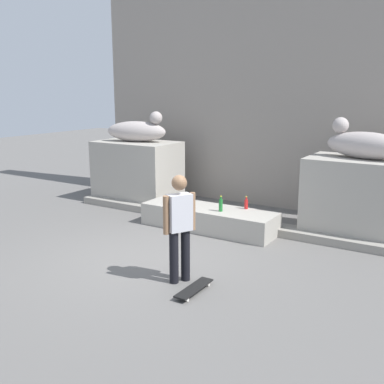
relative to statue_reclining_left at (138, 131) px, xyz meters
name	(u,v)px	position (x,y,z in m)	size (l,w,h in m)	color
ground_plane	(152,258)	(2.78, -3.17, -1.86)	(40.00, 40.00, 0.00)	#605E5B
facade_wall	(266,68)	(2.78, 1.61, 1.55)	(9.34, 0.60, 6.82)	gray
pedestal_left	(137,172)	(-0.04, -0.01, -1.07)	(2.12, 1.30, 1.58)	#A39E93
pedestal_right	(361,198)	(5.59, -0.01, -1.07)	(2.12, 1.30, 1.58)	#A39E93
statue_reclining_left	(138,131)	(0.00, 0.00, 0.00)	(1.69, 0.93, 0.78)	#B0A5A1
statue_reclining_right	(364,144)	(5.55, 0.00, 0.00)	(1.69, 0.92, 0.78)	#B0A5A1
ledge_block	(209,218)	(2.78, -1.17, -1.63)	(2.91, 0.89, 0.47)	#A39E93
skater	(180,224)	(3.73, -3.73, -0.94)	(0.35, 0.49, 1.67)	black
skateboard	(194,288)	(4.13, -3.95, -1.80)	(0.20, 0.80, 0.08)	black
bottle_red	(246,204)	(3.48, -0.83, -1.29)	(0.07, 0.07, 0.26)	red
bottle_green	(221,205)	(3.12, -1.28, -1.26)	(0.08, 0.08, 0.32)	#1E722D
stair_step	(220,220)	(2.78, -0.68, -1.78)	(7.75, 0.50, 0.16)	gray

